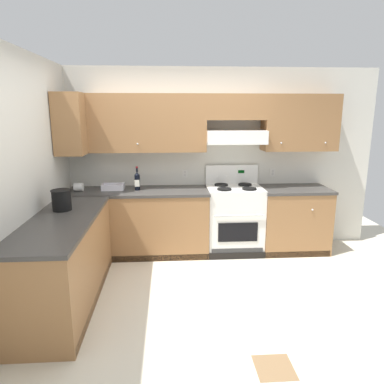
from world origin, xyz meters
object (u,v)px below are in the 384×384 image
bowl (113,188)px  paper_towel_roll (79,187)px  bucket (62,200)px  stove (234,219)px  wine_bottle (137,181)px

bowl → paper_towel_roll: bearing=-171.0°
bowl → bucket: 1.08m
paper_towel_roll → bowl: bearing=9.0°
stove → bowl: 1.73m
stove → bucket: bearing=-155.4°
wine_bottle → bowl: (-0.33, 0.05, -0.10)m
stove → paper_towel_roll: bearing=-179.7°
bowl → paper_towel_roll: 0.45m
bucket → paper_towel_roll: size_ratio=1.89×
stove → bowl: stove is taller
stove → wine_bottle: (-1.34, 0.01, 0.56)m
stove → bowl: (-1.67, 0.06, 0.46)m
stove → bucket: size_ratio=5.30×
wine_bottle → paper_towel_roll: bearing=-178.7°
wine_bottle → paper_towel_roll: wine_bottle is taller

